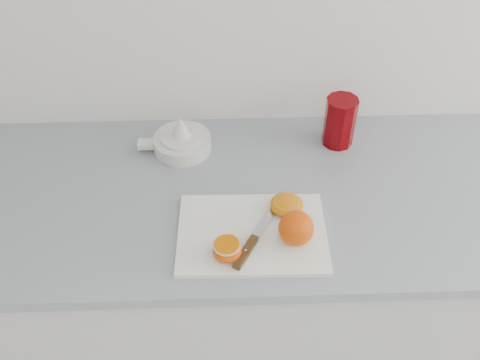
# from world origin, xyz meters

# --- Properties ---
(counter) EXTENTS (2.57, 0.64, 0.89)m
(counter) POSITION_xyz_m (0.00, 1.70, 0.45)
(counter) COLOR silver
(counter) RESTS_ON ground
(cutting_board) EXTENTS (0.35, 0.25, 0.01)m
(cutting_board) POSITION_xyz_m (-0.06, 1.55, 0.90)
(cutting_board) COLOR white
(cutting_board) RESTS_ON counter
(whole_orange) EXTENTS (0.08, 0.08, 0.08)m
(whole_orange) POSITION_xyz_m (0.04, 1.52, 0.94)
(whole_orange) COLOR #DD5D00
(whole_orange) RESTS_ON cutting_board
(half_orange) EXTENTS (0.06, 0.06, 0.04)m
(half_orange) POSITION_xyz_m (-0.12, 1.48, 0.92)
(half_orange) COLOR #DD5D00
(half_orange) RESTS_ON cutting_board
(squeezed_shell) EXTENTS (0.08, 0.08, 0.03)m
(squeezed_shell) POSITION_xyz_m (0.03, 1.62, 0.92)
(squeezed_shell) COLOR orange
(squeezed_shell) RESTS_ON cutting_board
(paring_knife) EXTENTS (0.12, 0.20, 0.01)m
(paring_knife) POSITION_xyz_m (-0.07, 1.50, 0.91)
(paring_knife) COLOR #4B2C12
(paring_knife) RESTS_ON cutting_board
(citrus_juicer) EXTENTS (0.20, 0.16, 0.10)m
(citrus_juicer) POSITION_xyz_m (-0.23, 1.87, 0.92)
(citrus_juicer) COLOR white
(citrus_juicer) RESTS_ON counter
(red_tumbler) EXTENTS (0.09, 0.09, 0.14)m
(red_tumbler) POSITION_xyz_m (0.19, 1.88, 0.96)
(red_tumbler) COLOR #6B0004
(red_tumbler) RESTS_ON counter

